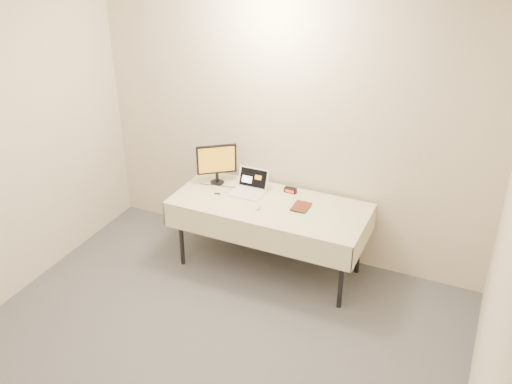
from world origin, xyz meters
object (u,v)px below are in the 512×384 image
at_px(monitor, 217,161).
at_px(laptop, 250,187).
at_px(book, 294,197).
at_px(table, 270,209).

bearing_deg(monitor, laptop, -42.59).
xyz_separation_m(laptop, book, (0.49, -0.09, 0.05)).
height_order(laptop, monitor, monitor).
distance_m(laptop, book, 0.50).
relative_size(laptop, book, 1.55).
distance_m(table, laptop, 0.32).
relative_size(table, laptop, 5.85).
distance_m(laptop, monitor, 0.43).
bearing_deg(table, book, 11.05).
relative_size(laptop, monitor, 0.77).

